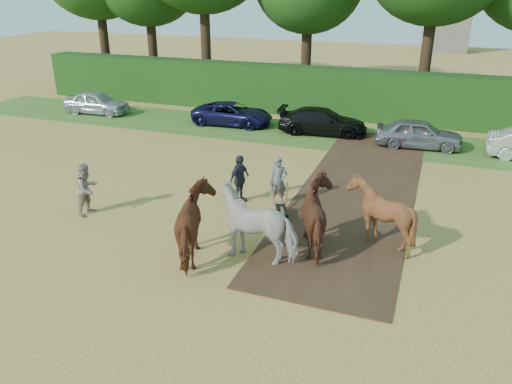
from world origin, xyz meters
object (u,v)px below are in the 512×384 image
(plough_team, at_px, (291,218))
(spectator_far, at_px, (239,179))
(parked_cars, at_px, (373,129))
(spectator_near, at_px, (87,189))

(plough_team, bearing_deg, spectator_far, 134.80)
(spectator_far, relative_size, plough_team, 0.26)
(spectator_far, bearing_deg, plough_team, -119.57)
(parked_cars, bearing_deg, spectator_near, -123.77)
(spectator_near, xyz_separation_m, parked_cars, (8.49, 12.70, -0.26))
(plough_team, bearing_deg, parked_cars, 86.60)
(plough_team, height_order, parked_cars, plough_team)
(spectator_far, xyz_separation_m, parked_cars, (3.68, 9.81, -0.24))
(spectator_near, distance_m, parked_cars, 15.28)
(spectator_near, xyz_separation_m, plough_team, (7.74, -0.05, 0.15))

